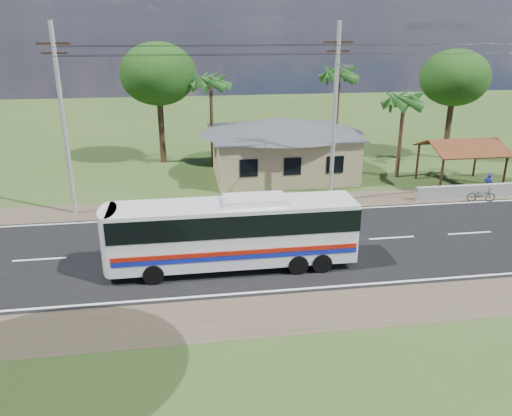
# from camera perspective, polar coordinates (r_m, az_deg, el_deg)

# --- Properties ---
(ground) EXTENTS (120.00, 120.00, 0.00)m
(ground) POSITION_cam_1_polar(r_m,az_deg,el_deg) (26.29, 6.17, -4.02)
(ground) COLOR #2E491A
(ground) RESTS_ON ground
(road) EXTENTS (120.00, 16.00, 0.03)m
(road) POSITION_cam_1_polar(r_m,az_deg,el_deg) (26.29, 6.17, -4.00)
(road) COLOR black
(road) RESTS_ON ground
(house) EXTENTS (12.40, 10.00, 5.00)m
(house) POSITION_cam_1_polar(r_m,az_deg,el_deg) (37.78, 2.92, 7.75)
(house) COLOR tan
(house) RESTS_ON ground
(waiting_shed) EXTENTS (5.20, 4.48, 3.35)m
(waiting_shed) POSITION_cam_1_polar(r_m,az_deg,el_deg) (37.94, 22.51, 6.44)
(waiting_shed) COLOR #3A2315
(waiting_shed) RESTS_ON ground
(concrete_barrier) EXTENTS (7.00, 0.30, 0.90)m
(concrete_barrier) POSITION_cam_1_polar(r_m,az_deg,el_deg) (35.60, 22.94, 1.74)
(concrete_barrier) COLOR #9E9E99
(concrete_barrier) RESTS_ON ground
(utility_poles) EXTENTS (32.80, 2.22, 11.00)m
(utility_poles) POSITION_cam_1_polar(r_m,az_deg,el_deg) (31.39, 8.41, 10.85)
(utility_poles) COLOR #9E9E99
(utility_poles) RESTS_ON ground
(palm_near) EXTENTS (2.80, 2.80, 6.70)m
(palm_near) POSITION_cam_1_polar(r_m,az_deg,el_deg) (37.99, 16.57, 11.73)
(palm_near) COLOR #47301E
(palm_near) RESTS_ON ground
(palm_mid) EXTENTS (2.80, 2.80, 8.20)m
(palm_mid) POSITION_cam_1_polar(r_m,az_deg,el_deg) (40.75, 9.48, 14.84)
(palm_mid) COLOR #47301E
(palm_mid) RESTS_ON ground
(palm_far) EXTENTS (2.80, 2.80, 7.70)m
(palm_far) POSITION_cam_1_polar(r_m,az_deg,el_deg) (39.47, -5.22, 14.16)
(palm_far) COLOR #47301E
(palm_far) RESTS_ON ground
(tree_behind_house) EXTENTS (6.00, 6.00, 9.61)m
(tree_behind_house) POSITION_cam_1_polar(r_m,az_deg,el_deg) (41.39, -11.13, 14.76)
(tree_behind_house) COLOR #47301E
(tree_behind_house) RESTS_ON ground
(tree_behind_shed) EXTENTS (5.60, 5.60, 9.02)m
(tree_behind_shed) POSITION_cam_1_polar(r_m,az_deg,el_deg) (45.26, 21.76, 13.62)
(tree_behind_shed) COLOR #47301E
(tree_behind_shed) RESTS_ON ground
(coach_bus) EXTENTS (11.18, 2.46, 3.47)m
(coach_bus) POSITION_cam_1_polar(r_m,az_deg,el_deg) (22.83, -2.46, -2.34)
(coach_bus) COLOR silver
(coach_bus) RESTS_ON ground
(motorcycle) EXTENTS (1.85, 0.95, 0.93)m
(motorcycle) POSITION_cam_1_polar(r_m,az_deg,el_deg) (35.24, 24.34, 1.38)
(motorcycle) COLOR black
(motorcycle) RESTS_ON ground
(person) EXTENTS (0.63, 0.54, 1.47)m
(person) POSITION_cam_1_polar(r_m,az_deg,el_deg) (36.83, 24.98, 2.48)
(person) COLOR navy
(person) RESTS_ON ground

